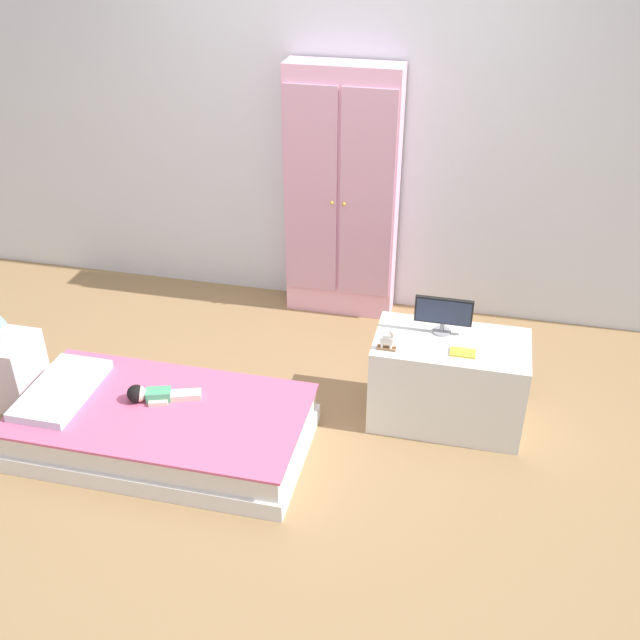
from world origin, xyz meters
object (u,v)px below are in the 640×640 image
doll (150,394)px  tv_stand (448,381)px  nightstand (9,369)px  book_yellow (463,353)px  bed (163,427)px  wardrobe (342,195)px  rocking_horse_toy (388,340)px  tv_monitor (444,313)px

doll → tv_stand: tv_stand is taller
nightstand → book_yellow: (2.56, 0.28, 0.32)m
bed → doll: bearing=144.7°
tv_stand → wardrobe: bearing=127.4°
nightstand → wardrobe: bearing=41.5°
bed → rocking_horse_toy: size_ratio=12.73×
wardrobe → nightstand: bearing=-138.5°
doll → tv_monitor: size_ratio=1.23×
doll → tv_stand: size_ratio=0.46×
wardrobe → tv_monitor: 1.29m
nightstand → wardrobe: wardrobe is taller
wardrobe → book_yellow: 1.53m
nightstand → tv_stand: 2.53m
wardrobe → tv_stand: 1.49m
book_yellow → wardrobe: bearing=126.9°
bed → tv_monitor: tv_monitor is taller
bed → nightstand: 1.06m
doll → tv_monitor: tv_monitor is taller
book_yellow → tv_monitor: bearing=124.8°
bed → wardrobe: bearing=69.3°
tv_stand → book_yellow: (0.06, -0.10, 0.27)m
wardrobe → book_yellow: bearing=-53.1°
doll → rocking_horse_toy: bearing=16.7°
bed → nightstand: nightstand is taller
tv_monitor → book_yellow: size_ratio=2.35×
bed → tv_stand: tv_stand is taller
doll → tv_monitor: bearing=21.9°
nightstand → tv_stand: tv_stand is taller
nightstand → book_yellow: size_ratio=3.08×
bed → book_yellow: bearing=17.1°
doll → book_yellow: (1.60, 0.41, 0.24)m
bed → rocking_horse_toy: (1.14, 0.42, 0.46)m
bed → nightstand: (-1.03, 0.19, 0.08)m
wardrobe → tv_monitor: wardrobe is taller
tv_monitor → rocking_horse_toy: 0.35m
rocking_horse_toy → bed: bearing=-159.7°
doll → tv_stand: 1.63m
bed → doll: (-0.08, 0.06, 0.16)m
rocking_horse_toy → book_yellow: bearing=6.8°
bed → tv_monitor: 1.63m
rocking_horse_toy → doll: bearing=-163.3°
bed → tv_stand: bearing=21.4°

